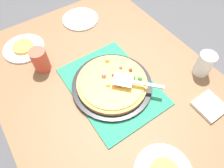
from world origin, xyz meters
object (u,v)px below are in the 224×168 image
served_slice_left (23,47)px  cup_near (40,60)px  plate_side (80,19)px  plate_near_left (24,48)px  pizza_server (133,82)px  cup_far (204,64)px  pizza (112,82)px  pizza_pan (112,85)px  napkin_stack (210,106)px

served_slice_left → cup_near: (0.19, 0.03, 0.04)m
plate_side → plate_near_left: bearing=-83.2°
pizza_server → cup_far: bearing=73.5°
plate_near_left → cup_far: bearing=46.1°
pizza → pizza_server: 0.10m
pizza → cup_near: cup_near is taller
served_slice_left → cup_far: bearing=46.1°
plate_near_left → pizza_server: bearing=30.7°
served_slice_left → cup_far: cup_far is taller
served_slice_left → pizza_server: size_ratio=0.56×
pizza_pan → pizza_server: pizza_server is taller
cup_far → pizza_server: size_ratio=0.61×
pizza → cup_near: size_ratio=2.75×
pizza_pan → served_slice_left: 0.54m
pizza_pan → cup_far: bearing=67.2°
cup_far → napkin_stack: (0.16, -0.12, -0.05)m
pizza → plate_near_left: 0.54m
plate_near_left → cup_far: 0.94m
plate_near_left → served_slice_left: 0.01m
pizza_pan → plate_near_left: pizza_pan is taller
pizza → plate_near_left: (-0.48, -0.26, -0.03)m
plate_near_left → napkin_stack: bearing=34.4°
napkin_stack → cup_far: bearing=143.3°
cup_near → cup_far: (0.47, 0.64, 0.00)m
pizza_pan → pizza_server: bearing=42.7°
served_slice_left → cup_far: size_ratio=0.92×
pizza → napkin_stack: bearing=41.3°
plate_near_left → napkin_stack: 0.99m
pizza_pan → pizza: bearing=108.9°
plate_side → pizza: bearing=-12.6°
served_slice_left → napkin_stack: size_ratio=0.92×
cup_near → served_slice_left: bearing=-169.4°
plate_near_left → pizza_server: size_ratio=1.11×
plate_near_left → served_slice_left: served_slice_left is taller
pizza_server → pizza: bearing=-138.1°
plate_near_left → plate_side: size_ratio=1.00×
served_slice_left → pizza: bearing=28.8°
napkin_stack → pizza_server: bearing=-138.8°
plate_near_left → napkin_stack: napkin_stack is taller
plate_near_left → cup_near: cup_near is taller
pizza → served_slice_left: pizza is taller
plate_side → pizza_server: size_ratio=1.11×
pizza → cup_far: 0.45m
plate_near_left → napkin_stack: (0.81, 0.56, 0.00)m
served_slice_left → cup_near: bearing=10.6°
pizza → napkin_stack: 0.45m
served_slice_left → plate_side: bearing=96.8°
pizza_server → napkin_stack: size_ratio=1.65×
cup_far → served_slice_left: bearing=-133.9°
cup_near → cup_far: same height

